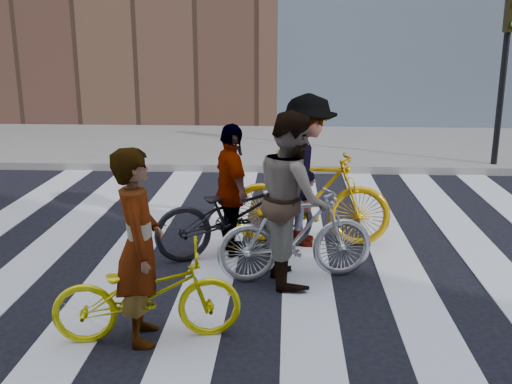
# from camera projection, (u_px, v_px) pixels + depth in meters

# --- Properties ---
(ground) EXTENTS (100.00, 100.00, 0.00)m
(ground) POSITION_uv_depth(u_px,v_px,m) (259.00, 272.00, 6.93)
(ground) COLOR black
(ground) RESTS_ON ground
(sidewalk_far) EXTENTS (100.00, 5.00, 0.15)m
(sidewalk_far) POSITION_uv_depth(u_px,v_px,m) (275.00, 146.00, 14.14)
(sidewalk_far) COLOR gray
(sidewalk_far) RESTS_ON ground
(zebra_crosswalk) EXTENTS (8.25, 10.00, 0.01)m
(zebra_crosswalk) POSITION_uv_depth(u_px,v_px,m) (259.00, 272.00, 6.93)
(zebra_crosswalk) COLOR silver
(zebra_crosswalk) RESTS_ON ground
(traffic_signal) EXTENTS (0.22, 0.42, 3.33)m
(traffic_signal) POSITION_uv_depth(u_px,v_px,m) (507.00, 54.00, 11.24)
(traffic_signal) COLOR black
(traffic_signal) RESTS_ON ground
(bike_yellow_left) EXTENTS (1.75, 0.88, 0.88)m
(bike_yellow_left) POSITION_uv_depth(u_px,v_px,m) (147.00, 294.00, 5.34)
(bike_yellow_left) COLOR #D6D20B
(bike_yellow_left) RESTS_ON ground
(bike_silver_mid) EXTENTS (1.83, 0.89, 1.06)m
(bike_silver_mid) POSITION_uv_depth(u_px,v_px,m) (296.00, 234.00, 6.62)
(bike_silver_mid) COLOR #B8BCC2
(bike_silver_mid) RESTS_ON ground
(bike_yellow_right) EXTENTS (2.10, 0.72, 1.24)m
(bike_yellow_right) POSITION_uv_depth(u_px,v_px,m) (310.00, 198.00, 7.71)
(bike_yellow_right) COLOR #DD9E0C
(bike_yellow_right) RESTS_ON ground
(bike_dark_rear) EXTENTS (2.16, 1.45, 1.08)m
(bike_dark_rear) POSITION_uv_depth(u_px,v_px,m) (236.00, 213.00, 7.35)
(bike_dark_rear) COLOR black
(bike_dark_rear) RESTS_ON ground
(rider_left) EXTENTS (0.53, 0.71, 1.77)m
(rider_left) POSITION_uv_depth(u_px,v_px,m) (139.00, 247.00, 5.22)
(rider_left) COLOR slate
(rider_left) RESTS_ON ground
(rider_mid) EXTENTS (0.91, 1.06, 1.90)m
(rider_mid) POSITION_uv_depth(u_px,v_px,m) (292.00, 198.00, 6.51)
(rider_mid) COLOR slate
(rider_mid) RESTS_ON ground
(rider_right) EXTENTS (0.81, 1.31, 1.95)m
(rider_right) POSITION_uv_depth(u_px,v_px,m) (307.00, 171.00, 7.62)
(rider_right) COLOR slate
(rider_right) RESTS_ON ground
(rider_rear) EXTENTS (0.74, 1.04, 1.65)m
(rider_rear) POSITION_uv_depth(u_px,v_px,m) (232.00, 191.00, 7.28)
(rider_rear) COLOR slate
(rider_rear) RESTS_ON ground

